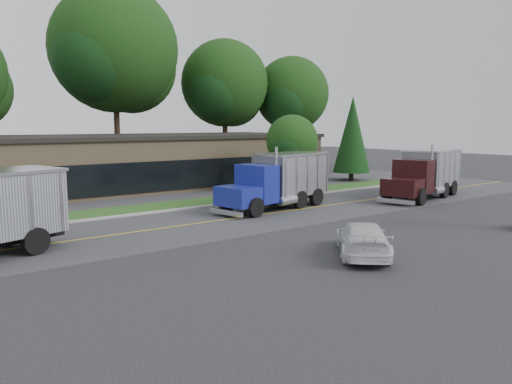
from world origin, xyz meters
The scene contains 15 objects.
ground centered at (0.00, 0.00, 0.00)m, with size 140.00×140.00×0.00m, color #3A3A40.
road centered at (0.00, 9.00, 0.00)m, with size 60.00×8.00×0.02m, color #4B4B4F.
center_line centered at (0.00, 9.00, 0.00)m, with size 60.00×0.12×0.01m, color gold.
curb centered at (0.00, 13.20, 0.00)m, with size 60.00×0.30×0.12m, color #9E9E99.
grass_verge centered at (0.00, 15.00, 0.00)m, with size 60.00×3.40×0.03m, color #2B4E1A.
far_parking centered at (0.00, 20.00, 0.00)m, with size 60.00×7.00×0.02m, color #4B4B4F.
strip_mall centered at (2.00, 26.00, 2.00)m, with size 32.00×12.00×4.00m, color #937B5A.
tree_far_c centered at (4.20, 34.15, 11.75)m, with size 12.90×12.14×18.40m.
tree_far_d centered at (16.15, 33.12, 9.15)m, with size 10.06×9.47×14.35m.
tree_far_e centered at (24.14, 31.11, 8.26)m, with size 9.08×8.54×12.95m.
evergreen_right centered at (20.00, 18.00, 4.24)m, with size 3.40×3.40×7.72m.
tree_verge centered at (10.06, 15.05, 3.75)m, with size 4.13×3.89×5.90m.
dump_truck_blue centered at (4.81, 10.23, 1.80)m, with size 8.31×3.89×3.36m.
dump_truck_maroon centered at (15.86, 7.37, 1.81)m, with size 8.84×4.38×3.36m.
rally_car centered at (0.13, -0.49, 0.67)m, with size 1.89×4.64×1.35m, color silver.
Camera 1 is at (-14.90, -13.28, 5.17)m, focal length 35.00 mm.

